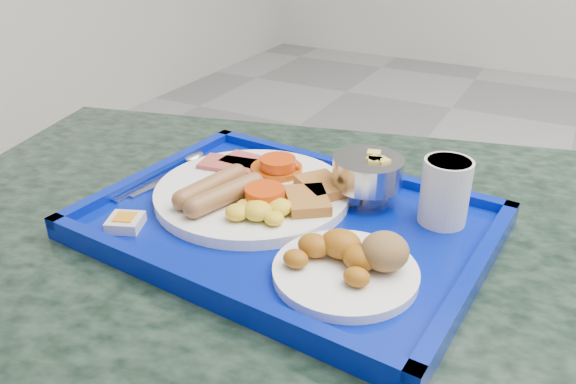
# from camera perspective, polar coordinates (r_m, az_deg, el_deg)

# --- Properties ---
(table) EXTENTS (1.27, 0.99, 0.70)m
(table) POSITION_cam_1_polar(r_m,az_deg,el_deg) (0.84, 1.73, -14.50)
(table) COLOR gray
(table) RESTS_ON floor
(tray) EXTENTS (0.52, 0.40, 0.03)m
(tray) POSITION_cam_1_polar(r_m,az_deg,el_deg) (0.73, 0.00, -3.23)
(tray) COLOR #031798
(tray) RESTS_ON table
(main_plate) EXTENTS (0.27, 0.27, 0.04)m
(main_plate) POSITION_cam_1_polar(r_m,az_deg,el_deg) (0.77, -3.30, 0.10)
(main_plate) COLOR white
(main_plate) RESTS_ON tray
(bread_plate) EXTENTS (0.16, 0.16, 0.05)m
(bread_plate) POSITION_cam_1_polar(r_m,az_deg,el_deg) (0.62, 6.41, -7.11)
(bread_plate) COLOR white
(bread_plate) RESTS_ON tray
(fruit_bowl) EXTENTS (0.10, 0.10, 0.07)m
(fruit_bowl) POSITION_cam_1_polar(r_m,az_deg,el_deg) (0.76, 8.13, 1.96)
(fruit_bowl) COLOR #ADADAF
(fruit_bowl) RESTS_ON tray
(juice_cup) EXTENTS (0.06, 0.06, 0.09)m
(juice_cup) POSITION_cam_1_polar(r_m,az_deg,el_deg) (0.73, 15.69, 0.22)
(juice_cup) COLOR silver
(juice_cup) RESTS_ON tray
(spoon) EXTENTS (0.05, 0.18, 0.01)m
(spoon) POSITION_cam_1_polar(r_m,az_deg,el_deg) (0.89, -10.28, 2.99)
(spoon) COLOR #ADADAF
(spoon) RESTS_ON tray
(knife) EXTENTS (0.03, 0.19, 0.00)m
(knife) POSITION_cam_1_polar(r_m,az_deg,el_deg) (0.85, -12.49, 1.50)
(knife) COLOR #ADADAF
(knife) RESTS_ON tray
(jam_packet) EXTENTS (0.05, 0.05, 0.02)m
(jam_packet) POSITION_cam_1_polar(r_m,az_deg,el_deg) (0.74, -16.19, -2.98)
(jam_packet) COLOR silver
(jam_packet) RESTS_ON tray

